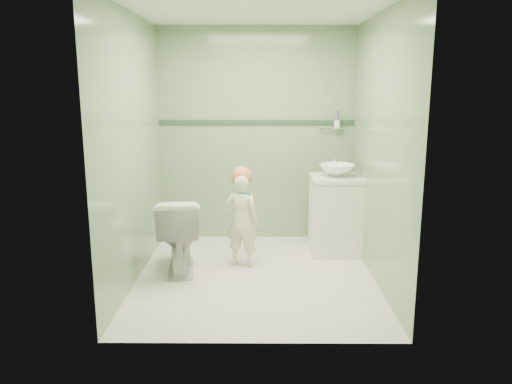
{
  "coord_description": "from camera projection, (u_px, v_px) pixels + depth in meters",
  "views": [
    {
      "loc": [
        0.03,
        -4.45,
        1.78
      ],
      "look_at": [
        0.0,
        0.15,
        0.78
      ],
      "focal_mm": 35.22,
      "sensor_mm": 36.0,
      "label": 1
    }
  ],
  "objects": [
    {
      "name": "counter",
      "position": [
        337.0,
        178.0,
        5.24
      ],
      "size": [
        0.54,
        0.52,
        0.04
      ],
      "primitive_type": "cube",
      "color": "white",
      "rests_on": "vanity"
    },
    {
      "name": "basin",
      "position": [
        337.0,
        170.0,
        5.22
      ],
      "size": [
        0.37,
        0.37,
        0.13
      ],
      "primitive_type": "imported",
      "color": "white",
      "rests_on": "counter"
    },
    {
      "name": "vanity",
      "position": [
        335.0,
        216.0,
        5.32
      ],
      "size": [
        0.52,
        0.5,
        0.8
      ],
      "primitive_type": "cube",
      "color": "white",
      "rests_on": "ground"
    },
    {
      "name": "hair_cap",
      "position": [
        242.0,
        177.0,
        4.86
      ],
      "size": [
        0.21,
        0.21,
        0.21
      ],
      "primitive_type": "sphere",
      "color": "#C37444",
      "rests_on": "toddler"
    },
    {
      "name": "room_shell",
      "position": [
        256.0,
        150.0,
        4.48
      ],
      "size": [
        2.5,
        2.54,
        2.4
      ],
      "color": "gray",
      "rests_on": "ground"
    },
    {
      "name": "cup_holder",
      "position": [
        336.0,
        124.0,
        5.6
      ],
      "size": [
        0.26,
        0.07,
        0.21
      ],
      "color": "silver",
      "rests_on": "room_shell"
    },
    {
      "name": "teal_toothbrush",
      "position": [
        245.0,
        193.0,
        4.72
      ],
      "size": [
        0.11,
        0.14,
        0.08
      ],
      "color": "#11835D",
      "rests_on": "toddler"
    },
    {
      "name": "toilet",
      "position": [
        179.0,
        234.0,
        4.81
      ],
      "size": [
        0.5,
        0.77,
        0.73
      ],
      "primitive_type": "imported",
      "rotation": [
        0.0,
        0.0,
        3.26
      ],
      "color": "white",
      "rests_on": "ground"
    },
    {
      "name": "ground",
      "position": [
        256.0,
        276.0,
        4.73
      ],
      "size": [
        2.5,
        2.5,
        0.0
      ],
      "primitive_type": "plane",
      "color": "silver",
      "rests_on": "ground"
    },
    {
      "name": "faucet",
      "position": [
        335.0,
        160.0,
        5.38
      ],
      "size": [
        0.03,
        0.13,
        0.18
      ],
      "color": "silver",
      "rests_on": "counter"
    },
    {
      "name": "toddler",
      "position": [
        242.0,
        220.0,
        4.93
      ],
      "size": [
        0.38,
        0.3,
        0.93
      ],
      "primitive_type": "imported",
      "rotation": [
        0.0,
        0.0,
        2.88
      ],
      "color": "silver",
      "rests_on": "ground"
    },
    {
      "name": "trim_stripe",
      "position": [
        257.0,
        122.0,
        5.65
      ],
      "size": [
        2.2,
        0.02,
        0.05
      ],
      "primitive_type": "cube",
      "color": "#2B472F",
      "rests_on": "room_shell"
    }
  ]
}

